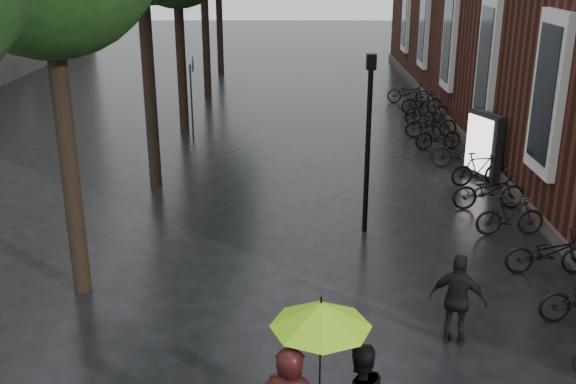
{
  "coord_description": "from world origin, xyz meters",
  "views": [
    {
      "loc": [
        -0.17,
        -4.19,
        5.93
      ],
      "look_at": [
        -0.28,
        7.41,
        1.8
      ],
      "focal_mm": 42.0,
      "sensor_mm": 36.0,
      "label": 1
    }
  ],
  "objects_px": {
    "parked_bicycles": "(463,156)",
    "ad_lightbox": "(484,146)",
    "pedestrian_walking": "(458,300)",
    "lamp_post": "(369,127)"
  },
  "relations": [
    {
      "from": "ad_lightbox",
      "to": "parked_bicycles",
      "type": "bearing_deg",
      "value": 97.29
    },
    {
      "from": "pedestrian_walking",
      "to": "parked_bicycles",
      "type": "height_order",
      "value": "pedestrian_walking"
    },
    {
      "from": "lamp_post",
      "to": "ad_lightbox",
      "type": "bearing_deg",
      "value": 46.34
    },
    {
      "from": "parked_bicycles",
      "to": "lamp_post",
      "type": "bearing_deg",
      "value": -126.12
    },
    {
      "from": "pedestrian_walking",
      "to": "lamp_post",
      "type": "distance_m",
      "value": 4.98
    },
    {
      "from": "pedestrian_walking",
      "to": "lamp_post",
      "type": "bearing_deg",
      "value": -55.03
    },
    {
      "from": "parked_bicycles",
      "to": "ad_lightbox",
      "type": "relative_size",
      "value": 10.63
    },
    {
      "from": "parked_bicycles",
      "to": "ad_lightbox",
      "type": "distance_m",
      "value": 0.88
    },
    {
      "from": "pedestrian_walking",
      "to": "parked_bicycles",
      "type": "xyz_separation_m",
      "value": [
        2.21,
        9.0,
        -0.3
      ]
    },
    {
      "from": "parked_bicycles",
      "to": "lamp_post",
      "type": "height_order",
      "value": "lamp_post"
    }
  ]
}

